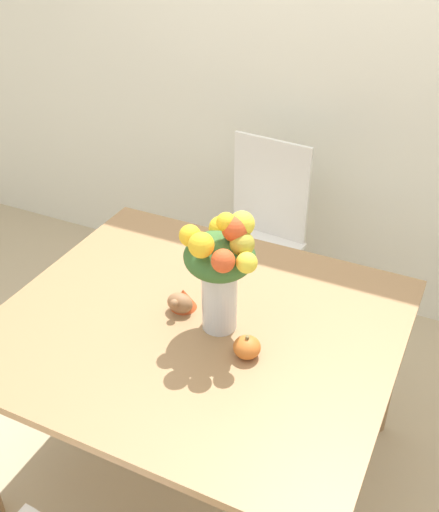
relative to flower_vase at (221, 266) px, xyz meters
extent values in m
plane|color=tan|center=(-0.08, -0.01, -1.01)|extent=(12.00, 12.00, 0.00)
cube|color=silver|center=(-0.08, 1.39, 0.34)|extent=(8.00, 0.06, 2.70)
cube|color=#9E754C|center=(-0.08, -0.01, -0.26)|extent=(1.32, 1.15, 0.03)
cylinder|color=#9E754C|center=(-0.68, 0.50, -0.64)|extent=(0.06, 0.06, 0.73)
cylinder|color=#9E754C|center=(0.52, 0.50, -0.64)|extent=(0.06, 0.06, 0.73)
cylinder|color=silver|center=(-0.01, 0.00, -0.13)|extent=(0.12, 0.12, 0.23)
cylinder|color=silver|center=(-0.01, 0.00, -0.18)|extent=(0.10, 0.10, 0.12)
cylinder|color=#38662D|center=(0.02, 0.00, -0.10)|extent=(0.01, 0.00, 0.28)
cylinder|color=#38662D|center=(0.00, 0.03, -0.10)|extent=(0.01, 0.01, 0.28)
cylinder|color=#38662D|center=(-0.03, 0.02, -0.10)|extent=(0.01, 0.01, 0.28)
cylinder|color=#38662D|center=(-0.03, -0.01, -0.10)|extent=(0.01, 0.01, 0.28)
cylinder|color=#38662D|center=(0.00, -0.02, -0.10)|extent=(0.01, 0.01, 0.28)
ellipsoid|color=#38662D|center=(-0.01, 0.00, 0.03)|extent=(0.22, 0.22, 0.13)
sphere|color=yellow|center=(-0.08, -0.04, 0.11)|extent=(0.07, 0.07, 0.07)
sphere|color=yellow|center=(0.05, 0.03, 0.15)|extent=(0.08, 0.08, 0.08)
sphere|color=yellow|center=(0.11, -0.06, 0.08)|extent=(0.06, 0.06, 0.06)
sphere|color=yellow|center=(-0.04, 0.09, 0.08)|extent=(0.08, 0.08, 0.08)
sphere|color=#AD9E33|center=(0.07, 0.00, 0.10)|extent=(0.08, 0.08, 0.08)
sphere|color=yellow|center=(-0.02, -0.09, 0.13)|extent=(0.08, 0.08, 0.08)
sphere|color=#D64C23|center=(0.05, -0.09, 0.09)|extent=(0.07, 0.07, 0.07)
sphere|color=#D64C23|center=(0.04, 0.01, 0.14)|extent=(0.08, 0.08, 0.08)
sphere|color=yellow|center=(0.02, 0.00, 0.16)|extent=(0.06, 0.06, 0.06)
ellipsoid|color=orange|center=(0.13, -0.09, -0.21)|extent=(0.09, 0.09, 0.07)
cylinder|color=brown|center=(0.13, -0.09, -0.17)|extent=(0.01, 0.01, 0.02)
ellipsoid|color=#936642|center=(-0.16, 0.01, -0.21)|extent=(0.09, 0.07, 0.07)
cone|color=#C64C23|center=(-0.16, 0.04, -0.21)|extent=(0.09, 0.09, 0.08)
sphere|color=#936642|center=(-0.16, -0.02, -0.18)|extent=(0.03, 0.03, 0.03)
cube|color=white|center=(-0.26, 0.87, -0.54)|extent=(0.46, 0.46, 0.02)
cylinder|color=white|center=(-0.45, 0.72, -0.78)|extent=(0.04, 0.04, 0.46)
cylinder|color=white|center=(-0.11, 0.69, -0.78)|extent=(0.04, 0.04, 0.46)
cylinder|color=white|center=(-0.41, 1.06, -0.78)|extent=(0.04, 0.04, 0.46)
cylinder|color=white|center=(-0.08, 1.03, -0.78)|extent=(0.04, 0.04, 0.46)
cube|color=white|center=(-0.24, 1.07, -0.28)|extent=(0.40, 0.06, 0.51)
camera|label=1|loc=(0.66, -1.38, 1.05)|focal=42.00mm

